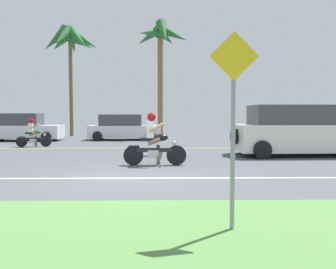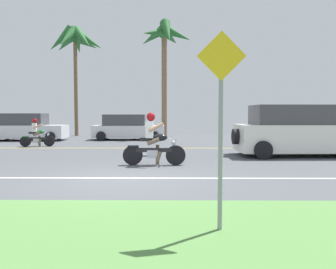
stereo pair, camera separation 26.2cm
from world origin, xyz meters
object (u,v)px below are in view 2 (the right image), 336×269
object	(u,v)px
street_sign	(221,112)
palm_tree_1	(164,42)
palm_tree_0	(76,43)
motorcyclist	(154,143)
suv_nearby	(300,131)
parked_car_0	(27,128)
parked_car_1	(128,128)
motorcyclist_distant	(37,135)

from	to	relation	value
street_sign	palm_tree_1	bearing A→B (deg)	93.37
palm_tree_0	motorcyclist	bearing A→B (deg)	-66.13
street_sign	suv_nearby	bearing A→B (deg)	63.50
parked_car_0	palm_tree_1	world-z (taller)	palm_tree_1
suv_nearby	palm_tree_0	size ratio (longest dim) A/B	0.63
palm_tree_0	street_sign	xyz separation A→B (m)	(7.45, -20.20, -5.07)
parked_car_1	street_sign	xyz separation A→B (m)	(3.29, -16.41, 0.86)
palm_tree_1	motorcyclist_distant	bearing A→B (deg)	-134.00
palm_tree_1	motorcyclist_distant	world-z (taller)	palm_tree_1
parked_car_1	motorcyclist_distant	xyz separation A→B (m)	(-3.81, -4.47, -0.15)
suv_nearby	parked_car_1	size ratio (longest dim) A/B	1.13
street_sign	palm_tree_0	bearing A→B (deg)	110.25
parked_car_0	palm_tree_0	size ratio (longest dim) A/B	0.57
suv_nearby	palm_tree_1	xyz separation A→B (m)	(-5.25, 9.82, 5.39)
suv_nearby	parked_car_0	bearing A→B (deg)	151.25
palm_tree_0	palm_tree_1	distance (m)	6.70
motorcyclist	parked_car_0	xyz separation A→B (m)	(-8.05, 9.73, 0.07)
motorcyclist	parked_car_1	bearing A→B (deg)	101.53
motorcyclist	suv_nearby	bearing A→B (deg)	24.03
suv_nearby	palm_tree_0	bearing A→B (deg)	134.53
parked_car_0	palm_tree_1	size ratio (longest dim) A/B	0.58
palm_tree_0	palm_tree_1	size ratio (longest dim) A/B	1.02
parked_car_0	suv_nearby	bearing A→B (deg)	-28.75
palm_tree_1	motorcyclist	bearing A→B (deg)	-90.45
parked_car_0	street_sign	bearing A→B (deg)	-59.63
motorcyclist	parked_car_1	xyz separation A→B (m)	(-2.13, 10.41, 0.04)
parked_car_1	palm_tree_0	world-z (taller)	palm_tree_0
motorcyclist	palm_tree_1	world-z (taller)	palm_tree_1
suv_nearby	motorcyclist_distant	size ratio (longest dim) A/B	3.08
motorcyclist	suv_nearby	xyz separation A→B (m)	(5.34, 2.38, 0.24)
suv_nearby	palm_tree_1	distance (m)	12.37
suv_nearby	street_sign	xyz separation A→B (m)	(-4.18, -8.38, 0.66)
suv_nearby	street_sign	bearing A→B (deg)	-116.50
parked_car_0	parked_car_1	world-z (taller)	parked_car_0
motorcyclist_distant	motorcyclist	bearing A→B (deg)	-45.05
motorcyclist	palm_tree_1	bearing A→B (deg)	89.55
parked_car_1	palm_tree_1	bearing A→B (deg)	38.77
motorcyclist	parked_car_0	bearing A→B (deg)	129.60
street_sign	parked_car_1	bearing A→B (deg)	101.34
suv_nearby	parked_car_0	size ratio (longest dim) A/B	1.11
suv_nearby	motorcyclist_distant	world-z (taller)	suv_nearby
parked_car_0	street_sign	world-z (taller)	street_sign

